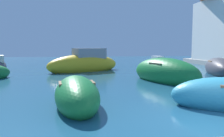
% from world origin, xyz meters
% --- Properties ---
extents(ground, '(80.00, 80.00, 0.00)m').
position_xyz_m(ground, '(0.00, 0.00, 0.00)').
color(ground, '#1E5170').
extents(moored_boat_0, '(6.57, 4.62, 2.30)m').
position_xyz_m(moored_boat_0, '(-3.08, 13.23, 0.60)').
color(moored_boat_0, gold).
rests_on(moored_boat_0, ground).
extents(moored_boat_1, '(1.81, 3.81, 1.33)m').
position_xyz_m(moored_boat_1, '(-3.70, 2.23, 0.37)').
color(moored_boat_1, '#197233').
rests_on(moored_boat_1, ground).
extents(moored_boat_2, '(3.40, 5.25, 1.56)m').
position_xyz_m(moored_boat_2, '(6.80, 9.81, 0.43)').
color(moored_boat_2, '#3F3F47').
rests_on(moored_boat_2, ground).
extents(moored_boat_8, '(1.57, 3.27, 1.34)m').
position_xyz_m(moored_boat_8, '(3.90, 14.68, 0.34)').
color(moored_boat_8, '#197233').
rests_on(moored_boat_8, ground).
extents(moored_boat_10, '(3.61, 5.43, 1.78)m').
position_xyz_m(moored_boat_10, '(1.40, 7.03, 0.49)').
color(moored_boat_10, '#197233').
rests_on(moored_boat_10, ground).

